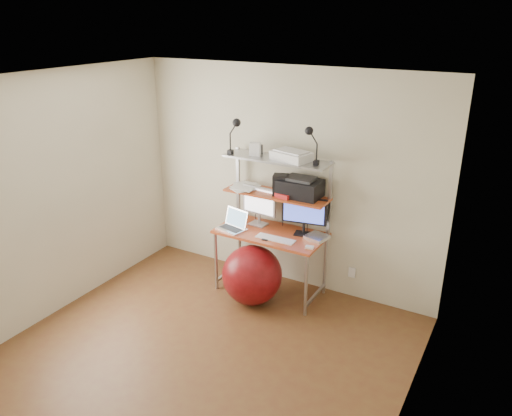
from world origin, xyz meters
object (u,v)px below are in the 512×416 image
(monitor_silver, at_px, (259,203))
(printer, at_px, (300,187))
(laptop, at_px, (234,225))
(exercise_ball, at_px, (252,275))
(monitor_black, at_px, (304,213))

(monitor_silver, bearing_deg, printer, 10.65)
(monitor_silver, distance_m, laptop, 0.37)
(laptop, relative_size, printer, 0.79)
(monitor_silver, bearing_deg, laptop, -121.14)
(laptop, height_order, exercise_ball, laptop)
(monitor_silver, bearing_deg, exercise_ball, -64.72)
(monitor_silver, relative_size, monitor_black, 0.97)
(monitor_black, height_order, printer, printer)
(monitor_silver, distance_m, monitor_black, 0.56)
(monitor_silver, xyz_separation_m, exercise_ball, (0.15, -0.43, -0.67))
(laptop, bearing_deg, exercise_ball, -15.21)
(laptop, bearing_deg, printer, 37.03)
(exercise_ball, bearing_deg, printer, 55.79)
(monitor_black, xyz_separation_m, printer, (-0.08, 0.04, 0.26))
(monitor_silver, relative_size, laptop, 1.33)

